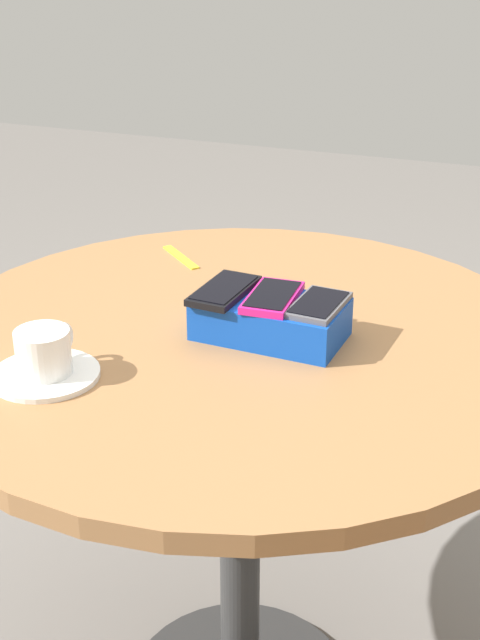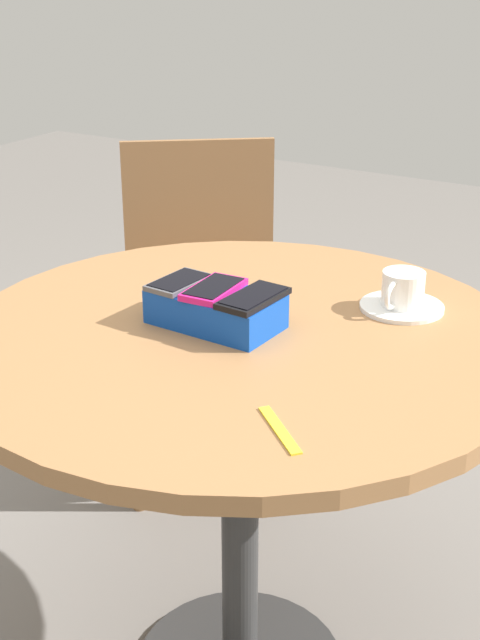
{
  "view_description": "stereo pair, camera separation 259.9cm",
  "coord_description": "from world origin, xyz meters",
  "px_view_note": "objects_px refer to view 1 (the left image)",
  "views": [
    {
      "loc": [
        -0.43,
        1.15,
        1.34
      ],
      "look_at": [
        0.0,
        0.0,
        0.77
      ],
      "focal_mm": 50.0,
      "sensor_mm": 36.0,
      "label": 1
    },
    {
      "loc": [
        0.7,
        -1.19,
        1.36
      ],
      "look_at": [
        0.0,
        0.0,
        0.77
      ],
      "focal_mm": 50.0,
      "sensor_mm": 36.0,
      "label": 2
    }
  ],
  "objects_px": {
    "phone_box": "(270,320)",
    "phone_gray": "(318,306)",
    "phone_magenta": "(272,298)",
    "lanyard_strap": "(181,257)",
    "round_table": "(240,400)",
    "phone_black": "(225,289)",
    "saucer": "(46,375)",
    "coffee_cup": "(44,350)"
  },
  "relations": [
    {
      "from": "phone_black",
      "to": "saucer",
      "type": "distance_m",
      "value": 0.3
    },
    {
      "from": "phone_gray",
      "to": "phone_magenta",
      "type": "relative_size",
      "value": 0.95
    },
    {
      "from": "phone_box",
      "to": "lanyard_strap",
      "type": "distance_m",
      "value": 0.37
    },
    {
      "from": "round_table",
      "to": "coffee_cup",
      "type": "bearing_deg",
      "value": 48.88
    },
    {
      "from": "phone_black",
      "to": "round_table",
      "type": "bearing_deg",
      "value": 172.47
    },
    {
      "from": "phone_black",
      "to": "lanyard_strap",
      "type": "distance_m",
      "value": 0.32
    },
    {
      "from": "phone_box",
      "to": "phone_gray",
      "type": "distance_m",
      "value": 0.08
    },
    {
      "from": "phone_magenta",
      "to": "phone_black",
      "type": "height_order",
      "value": "same"
    },
    {
      "from": "round_table",
      "to": "phone_black",
      "type": "relative_size",
      "value": 7.02
    },
    {
      "from": "saucer",
      "to": "coffee_cup",
      "type": "distance_m",
      "value": 0.04
    },
    {
      "from": "saucer",
      "to": "coffee_cup",
      "type": "bearing_deg",
      "value": -95.01
    },
    {
      "from": "phone_black",
      "to": "coffee_cup",
      "type": "relative_size",
      "value": 1.33
    },
    {
      "from": "phone_magenta",
      "to": "coffee_cup",
      "type": "xyz_separation_m",
      "value": [
        0.25,
        0.23,
        -0.03
      ]
    },
    {
      "from": "phone_magenta",
      "to": "lanyard_strap",
      "type": "distance_m",
      "value": 0.38
    },
    {
      "from": "phone_black",
      "to": "coffee_cup",
      "type": "height_order",
      "value": "same"
    },
    {
      "from": "phone_magenta",
      "to": "lanyard_strap",
      "type": "relative_size",
      "value": 0.98
    },
    {
      "from": "round_table",
      "to": "saucer",
      "type": "height_order",
      "value": "saucer"
    },
    {
      "from": "round_table",
      "to": "phone_black",
      "type": "bearing_deg",
      "value": -7.53
    },
    {
      "from": "phone_box",
      "to": "saucer",
      "type": "bearing_deg",
      "value": 42.51
    },
    {
      "from": "round_table",
      "to": "phone_gray",
      "type": "relative_size",
      "value": 8.06
    },
    {
      "from": "phone_magenta",
      "to": "lanyard_strap",
      "type": "height_order",
      "value": "phone_magenta"
    },
    {
      "from": "phone_box",
      "to": "phone_black",
      "type": "relative_size",
      "value": 1.62
    },
    {
      "from": "coffee_cup",
      "to": "phone_magenta",
      "type": "bearing_deg",
      "value": -137.89
    },
    {
      "from": "saucer",
      "to": "lanyard_strap",
      "type": "xyz_separation_m",
      "value": [
        0.02,
        -0.49,
        -0.0
      ]
    },
    {
      "from": "phone_black",
      "to": "lanyard_strap",
      "type": "relative_size",
      "value": 1.07
    },
    {
      "from": "saucer",
      "to": "coffee_cup",
      "type": "relative_size",
      "value": 1.43
    },
    {
      "from": "saucer",
      "to": "lanyard_strap",
      "type": "height_order",
      "value": "saucer"
    },
    {
      "from": "round_table",
      "to": "phone_box",
      "type": "relative_size",
      "value": 4.33
    },
    {
      "from": "round_table",
      "to": "lanyard_strap",
      "type": "height_order",
      "value": "lanyard_strap"
    },
    {
      "from": "phone_box",
      "to": "coffee_cup",
      "type": "bearing_deg",
      "value": 42.24
    },
    {
      "from": "phone_gray",
      "to": "lanyard_strap",
      "type": "relative_size",
      "value": 0.93
    },
    {
      "from": "phone_box",
      "to": "lanyard_strap",
      "type": "relative_size",
      "value": 1.73
    },
    {
      "from": "round_table",
      "to": "phone_gray",
      "type": "bearing_deg",
      "value": 177.95
    },
    {
      "from": "saucer",
      "to": "phone_box",
      "type": "bearing_deg",
      "value": -137.49
    },
    {
      "from": "phone_gray",
      "to": "lanyard_strap",
      "type": "distance_m",
      "value": 0.43
    },
    {
      "from": "phone_magenta",
      "to": "coffee_cup",
      "type": "bearing_deg",
      "value": 42.11
    },
    {
      "from": "round_table",
      "to": "phone_gray",
      "type": "xyz_separation_m",
      "value": [
        -0.12,
        0.0,
        0.18
      ]
    },
    {
      "from": "phone_black",
      "to": "saucer",
      "type": "xyz_separation_m",
      "value": [
        0.17,
        0.23,
        -0.06
      ]
    },
    {
      "from": "lanyard_strap",
      "to": "phone_black",
      "type": "bearing_deg",
      "value": 126.61
    },
    {
      "from": "coffee_cup",
      "to": "lanyard_strap",
      "type": "height_order",
      "value": "coffee_cup"
    },
    {
      "from": "lanyard_strap",
      "to": "phone_box",
      "type": "bearing_deg",
      "value": 135.24
    },
    {
      "from": "phone_magenta",
      "to": "coffee_cup",
      "type": "distance_m",
      "value": 0.34
    }
  ]
}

